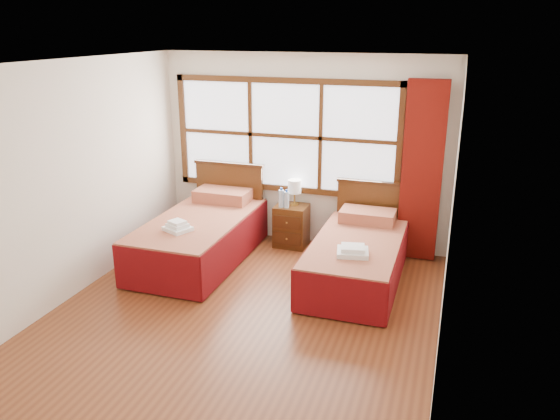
% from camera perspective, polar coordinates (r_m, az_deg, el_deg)
% --- Properties ---
extents(floor, '(4.50, 4.50, 0.00)m').
position_cam_1_polar(floor, '(5.95, -3.78, -10.72)').
color(floor, brown).
rests_on(floor, ground).
extents(ceiling, '(4.50, 4.50, 0.00)m').
position_cam_1_polar(ceiling, '(5.20, -4.41, 15.12)').
color(ceiling, white).
rests_on(ceiling, wall_back).
extents(wall_back, '(4.00, 0.00, 4.00)m').
position_cam_1_polar(wall_back, '(7.50, 2.46, 6.18)').
color(wall_back, silver).
rests_on(wall_back, floor).
extents(wall_left, '(0.00, 4.50, 4.50)m').
position_cam_1_polar(wall_left, '(6.44, -20.80, 2.89)').
color(wall_left, silver).
rests_on(wall_left, floor).
extents(wall_right, '(0.00, 4.50, 4.50)m').
position_cam_1_polar(wall_right, '(5.06, 17.41, -0.86)').
color(wall_right, silver).
rests_on(wall_right, floor).
extents(window, '(3.16, 0.06, 1.56)m').
position_cam_1_polar(window, '(7.49, 0.54, 7.75)').
color(window, white).
rests_on(window, wall_back).
extents(curtain, '(0.50, 0.16, 2.30)m').
position_cam_1_polar(curtain, '(7.13, 14.61, 3.86)').
color(curtain, maroon).
rests_on(curtain, wall_back).
extents(bed_left, '(1.11, 2.16, 1.09)m').
position_cam_1_polar(bed_left, '(7.21, -8.20, -2.58)').
color(bed_left, '#3B1E0C').
rests_on(bed_left, floor).
extents(bed_right, '(1.02, 2.04, 0.99)m').
position_cam_1_polar(bed_right, '(6.61, 8.08, -4.83)').
color(bed_right, '#3B1E0C').
rests_on(bed_right, floor).
extents(nightstand, '(0.44, 0.43, 0.58)m').
position_cam_1_polar(nightstand, '(7.57, 1.19, -1.65)').
color(nightstand, '#492810').
rests_on(nightstand, floor).
extents(towels_left, '(0.38, 0.36, 0.13)m').
position_cam_1_polar(towels_left, '(6.68, -10.65, -1.72)').
color(towels_left, white).
rests_on(towels_left, bed_left).
extents(towels_right, '(0.39, 0.36, 0.10)m').
position_cam_1_polar(towels_right, '(6.07, 7.60, -4.26)').
color(towels_right, white).
rests_on(towels_right, bed_right).
extents(lamp, '(0.18, 0.18, 0.35)m').
position_cam_1_polar(lamp, '(7.45, 1.53, 2.39)').
color(lamp, gold).
rests_on(lamp, nightstand).
extents(bottle_near, '(0.07, 0.07, 0.27)m').
position_cam_1_polar(bottle_near, '(7.38, 0.14, 1.24)').
color(bottle_near, '#A9C3D9').
rests_on(bottle_near, nightstand).
extents(bottle_far, '(0.07, 0.07, 0.25)m').
position_cam_1_polar(bottle_far, '(7.36, 0.70, 1.11)').
color(bottle_far, '#A9C3D9').
rests_on(bottle_far, nightstand).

